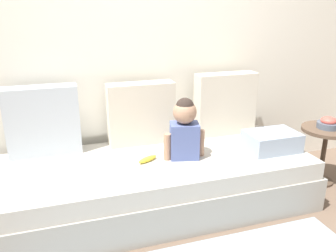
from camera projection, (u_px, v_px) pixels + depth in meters
The scene contains 11 objects.
ground_plane at pixel (154, 206), 2.73m from camera, with size 12.00×12.00×0.00m, color brown.
back_wall at pixel (133, 32), 2.84m from camera, with size 5.64×0.10×2.57m, color silver.
couch at pixel (154, 184), 2.67m from camera, with size 2.44×0.91×0.41m.
throw_pillow_left at pixel (43, 121), 2.62m from camera, with size 0.53×0.16×0.53m, color #B2BCC6.
throw_pillow_center at pixel (141, 114), 2.84m from camera, with size 0.54×0.16×0.51m, color beige.
throw_pillow_right at pixel (225, 104), 3.05m from camera, with size 0.53×0.16×0.54m, color beige.
toddler at pixel (185, 128), 2.56m from camera, with size 0.32×0.20×0.46m.
banana at pixel (148, 159), 2.55m from camera, with size 0.17×0.04×0.04m, color yellow.
folded_blanket at pixel (272, 141), 2.74m from camera, with size 0.40×0.28×0.15m, color #8E9EB2.
side_table at pixel (325, 141), 2.99m from camera, with size 0.42×0.42×0.51m.
fruit_bowl at pixel (328, 123), 2.94m from camera, with size 0.18×0.18×0.10m.
Camera 1 is at (-0.62, -2.30, 1.49)m, focal length 37.23 mm.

